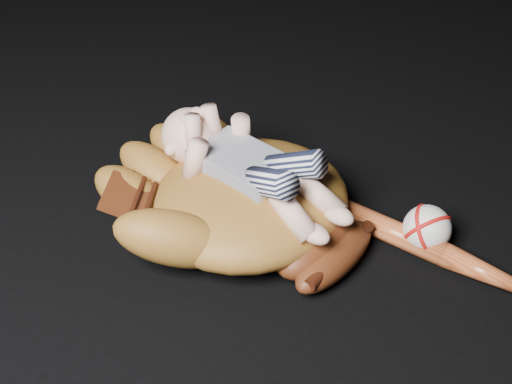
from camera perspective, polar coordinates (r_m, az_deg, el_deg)
baseball_glove at (r=1.22m, az=-0.53°, el=-0.03°), size 0.58×0.62×0.16m
newborn_baby at (r=1.18m, az=0.04°, el=2.08°), size 0.26×0.41×0.16m
baseball_bat at (r=1.22m, az=16.07°, el=-5.40°), size 0.18×0.45×0.04m
baseball at (r=1.24m, az=13.52°, el=-2.88°), size 0.10×0.10×0.08m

